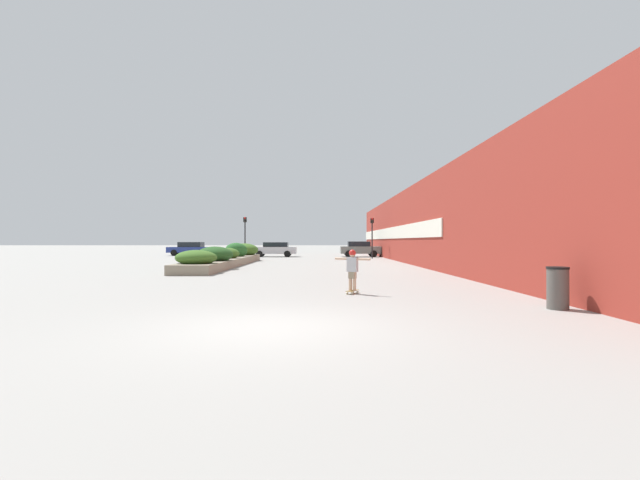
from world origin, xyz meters
TOP-DOWN VIEW (x-y plane):
  - ground_plane at (0.00, 0.00)m, footprint 300.00×300.00m
  - building_wall_right at (7.15, 21.81)m, footprint 0.67×49.94m
  - planter_box at (-4.95, 19.58)m, footprint 2.16×15.99m
  - skateboard at (1.88, 4.87)m, footprint 0.43×0.59m
  - skateboarder at (1.88, 4.87)m, footprint 1.01×0.60m
  - trash_bin at (6.30, 2.03)m, footprint 0.48×0.48m
  - car_leftmost at (-3.53, 34.38)m, footprint 4.30×1.89m
  - car_center_left at (-12.91, 37.83)m, footprint 4.37×2.01m
  - car_center_right at (4.84, 34.14)m, footprint 3.87×1.95m
  - car_rightmost at (15.22, 36.54)m, footprint 4.43×1.94m
  - traffic_light_left at (-5.80, 30.67)m, footprint 0.28×0.30m
  - traffic_light_right at (5.51, 29.82)m, footprint 0.28×0.30m

SIDE VIEW (x-z plane):
  - ground_plane at x=0.00m, z-range 0.00..0.00m
  - skateboard at x=1.88m, z-range 0.02..0.12m
  - trash_bin at x=6.30m, z-range 0.00..0.96m
  - planter_box at x=-4.95m, z-range -0.17..1.25m
  - car_rightmost at x=15.22m, z-range 0.04..1.45m
  - car_leftmost at x=-3.53m, z-range 0.04..1.46m
  - car_center_left at x=-12.91m, z-range 0.04..1.48m
  - car_center_right at x=4.84m, z-range 0.04..1.55m
  - skateboarder at x=1.88m, z-range 0.22..1.42m
  - traffic_light_right at x=5.51m, z-range 0.64..4.20m
  - traffic_light_left at x=-5.80m, z-range 0.65..4.34m
  - building_wall_right at x=7.15m, z-range 0.00..5.13m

